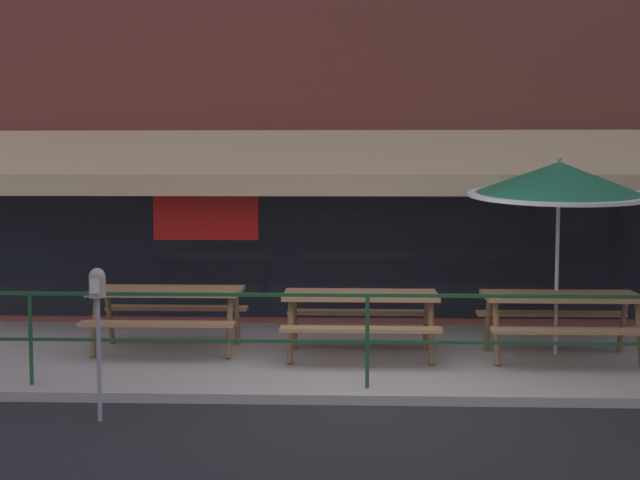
{
  "coord_description": "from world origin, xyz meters",
  "views": [
    {
      "loc": [
        -0.12,
        -8.58,
        2.34
      ],
      "look_at": [
        -0.53,
        1.6,
        1.5
      ],
      "focal_mm": 50.0,
      "sensor_mm": 36.0,
      "label": 1
    }
  ],
  "objects_px": {
    "picnic_table_centre": "(360,306)",
    "picnic_table_right": "(562,308)",
    "parking_meter_near": "(98,298)",
    "patio_umbrella_right": "(559,180)",
    "picnic_table_left": "(167,302)"
  },
  "relations": [
    {
      "from": "picnic_table_centre",
      "to": "parking_meter_near",
      "type": "bearing_deg",
      "value": -135.29
    },
    {
      "from": "picnic_table_left",
      "to": "patio_umbrella_right",
      "type": "bearing_deg",
      "value": 0.42
    },
    {
      "from": "picnic_table_centre",
      "to": "picnic_table_right",
      "type": "distance_m",
      "value": 2.34
    },
    {
      "from": "picnic_table_left",
      "to": "patio_umbrella_right",
      "type": "relative_size",
      "value": 0.76
    },
    {
      "from": "picnic_table_left",
      "to": "parking_meter_near",
      "type": "bearing_deg",
      "value": -91.61
    },
    {
      "from": "picnic_table_left",
      "to": "picnic_table_right",
      "type": "relative_size",
      "value": 1.0
    },
    {
      "from": "picnic_table_left",
      "to": "picnic_table_right",
      "type": "xyz_separation_m",
      "value": [
        4.68,
        -0.25,
        0.0
      ]
    },
    {
      "from": "picnic_table_centre",
      "to": "patio_umbrella_right",
      "type": "relative_size",
      "value": 0.76
    },
    {
      "from": "picnic_table_centre",
      "to": "picnic_table_right",
      "type": "xyz_separation_m",
      "value": [
        2.34,
        -0.0,
        0.0
      ]
    },
    {
      "from": "picnic_table_left",
      "to": "parking_meter_near",
      "type": "relative_size",
      "value": 1.27
    },
    {
      "from": "picnic_table_centre",
      "to": "parking_meter_near",
      "type": "xyz_separation_m",
      "value": [
        -2.41,
        -2.39,
        0.44
      ]
    },
    {
      "from": "picnic_table_centre",
      "to": "picnic_table_right",
      "type": "relative_size",
      "value": 1.0
    },
    {
      "from": "picnic_table_centre",
      "to": "patio_umbrella_right",
      "type": "distance_m",
      "value": 2.78
    },
    {
      "from": "picnic_table_left",
      "to": "parking_meter_near",
      "type": "xyz_separation_m",
      "value": [
        -0.07,
        -2.64,
        0.44
      ]
    },
    {
      "from": "picnic_table_centre",
      "to": "parking_meter_near",
      "type": "height_order",
      "value": "parking_meter_near"
    }
  ]
}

